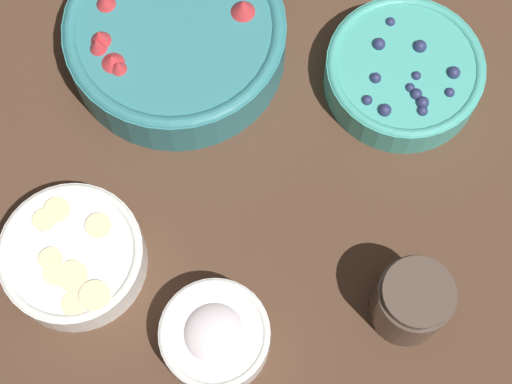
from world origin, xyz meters
The scene contains 6 objects.
ground_plane centered at (0.00, 0.00, 0.00)m, with size 4.00×4.00×0.00m, color #4C3323.
bowl_strawberries centered at (-0.14, -0.05, 0.04)m, with size 0.26×0.26×0.09m.
bowl_blueberries centered at (-0.04, 0.21, 0.03)m, with size 0.19×0.19×0.06m.
bowl_bananas centered at (0.10, -0.20, 0.03)m, with size 0.16×0.16×0.05m.
bowl_cream centered at (0.22, -0.06, 0.03)m, with size 0.12×0.12×0.06m.
jar_chocolate centered at (0.23, 0.15, 0.04)m, with size 0.08×0.08×0.09m.
Camera 1 is at (0.39, -0.05, 0.93)m, focal length 60.00 mm.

